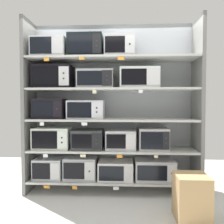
# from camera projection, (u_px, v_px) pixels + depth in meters

# --- Properties ---
(back_panel) EXTENTS (2.64, 0.04, 2.56)m
(back_panel) POSITION_uv_depth(u_px,v_px,m) (113.00, 106.00, 3.59)
(back_panel) COLOR #9EA3A8
(back_panel) RESTS_ON ground
(upright_left) EXTENTS (0.05, 0.49, 2.56)m
(upright_left) POSITION_uv_depth(u_px,v_px,m) (29.00, 106.00, 3.39)
(upright_left) COLOR slate
(upright_left) RESTS_ON ground
(upright_right) EXTENTS (0.05, 0.49, 2.56)m
(upright_right) POSITION_uv_depth(u_px,v_px,m) (198.00, 106.00, 3.27)
(upright_right) COLOR slate
(upright_right) RESTS_ON ground
(shelf_0) EXTENTS (2.44, 0.49, 0.03)m
(shelf_0) POSITION_uv_depth(u_px,v_px,m) (112.00, 179.00, 3.37)
(shelf_0) COLOR beige
(shelf_0) RESTS_ON ground
(microwave_0) EXTENTS (0.43, 0.37, 0.30)m
(microwave_0) POSITION_uv_depth(u_px,v_px,m) (50.00, 168.00, 3.41)
(microwave_0) COLOR #B5BABD
(microwave_0) RESTS_ON shelf_0
(microwave_1) EXTENTS (0.47, 0.39, 0.32)m
(microwave_1) POSITION_uv_depth(u_px,v_px,m) (81.00, 167.00, 3.38)
(microwave_1) COLOR #9A9DA3
(microwave_1) RESTS_ON shelf_0
(microwave_2) EXTENTS (0.51, 0.39, 0.27)m
(microwave_2) POSITION_uv_depth(u_px,v_px,m) (116.00, 170.00, 3.36)
(microwave_2) COLOR silver
(microwave_2) RESTS_ON shelf_0
(microwave_3) EXTENTS (0.58, 0.40, 0.30)m
(microwave_3) POSITION_uv_depth(u_px,v_px,m) (155.00, 169.00, 3.33)
(microwave_3) COLOR #B6B3B7
(microwave_3) RESTS_ON shelf_0
(price_tag_0) EXTENTS (0.08, 0.00, 0.04)m
(price_tag_0) POSITION_uv_depth(u_px,v_px,m) (47.00, 187.00, 3.17)
(price_tag_0) COLOR orange
(price_tag_1) EXTENTS (0.07, 0.00, 0.05)m
(price_tag_1) POSITION_uv_depth(u_px,v_px,m) (75.00, 188.00, 3.15)
(price_tag_1) COLOR orange
(price_tag_2) EXTENTS (0.08, 0.00, 0.05)m
(price_tag_2) POSITION_uv_depth(u_px,v_px,m) (116.00, 188.00, 3.12)
(price_tag_2) COLOR white
(shelf_1) EXTENTS (2.44, 0.49, 0.03)m
(shelf_1) POSITION_uv_depth(u_px,v_px,m) (112.00, 150.00, 3.35)
(shelf_1) COLOR beige
(microwave_4) EXTENTS (0.54, 0.40, 0.31)m
(microwave_4) POSITION_uv_depth(u_px,v_px,m) (53.00, 138.00, 3.39)
(microwave_4) COLOR silver
(microwave_4) RESTS_ON shelf_1
(microwave_5) EXTENTS (0.44, 0.42, 0.28)m
(microwave_5) POSITION_uv_depth(u_px,v_px,m) (88.00, 139.00, 3.36)
(microwave_5) COLOR #323537
(microwave_5) RESTS_ON shelf_1
(microwave_6) EXTENTS (0.44, 0.37, 0.28)m
(microwave_6) POSITION_uv_depth(u_px,v_px,m) (121.00, 139.00, 3.34)
(microwave_6) COLOR silver
(microwave_6) RESTS_ON shelf_1
(microwave_7) EXTENTS (0.42, 0.39, 0.31)m
(microwave_7) POSITION_uv_depth(u_px,v_px,m) (153.00, 139.00, 3.31)
(microwave_7) COLOR #B7B5B5
(microwave_7) RESTS_ON shelf_1
(price_tag_3) EXTENTS (0.07, 0.00, 0.05)m
(price_tag_3) POSITION_uv_depth(u_px,v_px,m) (45.00, 156.00, 3.15)
(price_tag_3) COLOR white
(price_tag_4) EXTENTS (0.08, 0.00, 0.04)m
(price_tag_4) POSITION_uv_depth(u_px,v_px,m) (83.00, 156.00, 3.13)
(price_tag_4) COLOR beige
(price_tag_5) EXTENTS (0.08, 0.00, 0.04)m
(price_tag_5) POSITION_uv_depth(u_px,v_px,m) (120.00, 156.00, 3.10)
(price_tag_5) COLOR orange
(price_tag_6) EXTENTS (0.06, 0.00, 0.04)m
(price_tag_6) POSITION_uv_depth(u_px,v_px,m) (156.00, 157.00, 3.08)
(price_tag_6) COLOR beige
(shelf_2) EXTENTS (2.44, 0.49, 0.03)m
(shelf_2) POSITION_uv_depth(u_px,v_px,m) (112.00, 120.00, 3.34)
(shelf_2) COLOR beige
(microwave_8) EXTENTS (0.45, 0.36, 0.30)m
(microwave_8) POSITION_uv_depth(u_px,v_px,m) (50.00, 109.00, 3.37)
(microwave_8) COLOR black
(microwave_8) RESTS_ON shelf_2
(microwave_9) EXTENTS (0.53, 0.34, 0.27)m
(microwave_9) POSITION_uv_depth(u_px,v_px,m) (86.00, 110.00, 3.35)
(microwave_9) COLOR silver
(microwave_9) RESTS_ON shelf_2
(price_tag_7) EXTENTS (0.06, 0.00, 0.05)m
(price_tag_7) POSITION_uv_depth(u_px,v_px,m) (42.00, 124.00, 3.14)
(price_tag_7) COLOR white
(price_tag_8) EXTENTS (0.08, 0.00, 0.04)m
(price_tag_8) POSITION_uv_depth(u_px,v_px,m) (84.00, 124.00, 3.11)
(price_tag_8) COLOR white
(shelf_3) EXTENTS (2.44, 0.49, 0.03)m
(shelf_3) POSITION_uv_depth(u_px,v_px,m) (112.00, 89.00, 3.32)
(shelf_3) COLOR beige
(microwave_10) EXTENTS (0.57, 0.35, 0.34)m
(microwave_10) POSITION_uv_depth(u_px,v_px,m) (53.00, 77.00, 3.35)
(microwave_10) COLOR black
(microwave_10) RESTS_ON shelf_3
(microwave_11) EXTENTS (0.52, 0.42, 0.27)m
(microwave_11) POSITION_uv_depth(u_px,v_px,m) (96.00, 79.00, 3.32)
(microwave_11) COLOR #9DA0A1
(microwave_11) RESTS_ON shelf_3
(microwave_12) EXTENTS (0.56, 0.40, 0.29)m
(microwave_12) POSITION_uv_depth(u_px,v_px,m) (139.00, 78.00, 3.29)
(microwave_12) COLOR silver
(microwave_12) RESTS_ON shelf_3
(price_tag_9) EXTENTS (0.05, 0.00, 0.05)m
(price_tag_9) POSITION_uv_depth(u_px,v_px,m) (95.00, 92.00, 3.09)
(price_tag_9) COLOR beige
(price_tag_10) EXTENTS (0.06, 0.00, 0.04)m
(price_tag_10) POSITION_uv_depth(u_px,v_px,m) (141.00, 91.00, 3.06)
(price_tag_10) COLOR white
(shelf_4) EXTENTS (2.44, 0.49, 0.03)m
(shelf_4) POSITION_uv_depth(u_px,v_px,m) (112.00, 59.00, 3.30)
(shelf_4) COLOR beige
(microwave_13) EXTENTS (0.49, 0.43, 0.29)m
(microwave_13) POSITION_uv_depth(u_px,v_px,m) (51.00, 49.00, 3.34)
(microwave_13) COLOR #BDBDC0
(microwave_13) RESTS_ON shelf_4
(microwave_14) EXTENTS (0.50, 0.37, 0.34)m
(microwave_14) POSITION_uv_depth(u_px,v_px,m) (86.00, 47.00, 3.31)
(microwave_14) COLOR black
(microwave_14) RESTS_ON shelf_4
(microwave_15) EXTENTS (0.44, 0.34, 0.31)m
(microwave_15) POSITION_uv_depth(u_px,v_px,m) (120.00, 47.00, 3.29)
(microwave_15) COLOR #B8BABE
(microwave_15) RESTS_ON shelf_4
(price_tag_11) EXTENTS (0.07, 0.00, 0.05)m
(price_tag_11) POSITION_uv_depth(u_px,v_px,m) (46.00, 59.00, 3.10)
(price_tag_11) COLOR orange
(price_tag_12) EXTENTS (0.08, 0.00, 0.03)m
(price_tag_12) POSITION_uv_depth(u_px,v_px,m) (82.00, 58.00, 3.08)
(price_tag_12) COLOR orange
(price_tag_13) EXTENTS (0.09, 0.00, 0.04)m
(price_tag_13) POSITION_uv_depth(u_px,v_px,m) (121.00, 58.00, 3.05)
(price_tag_13) COLOR orange
(shipping_carton) EXTENTS (0.36, 0.36, 0.52)m
(shipping_carton) POSITION_uv_depth(u_px,v_px,m) (192.00, 197.00, 2.54)
(shipping_carton) COLOR tan
(shipping_carton) RESTS_ON ground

